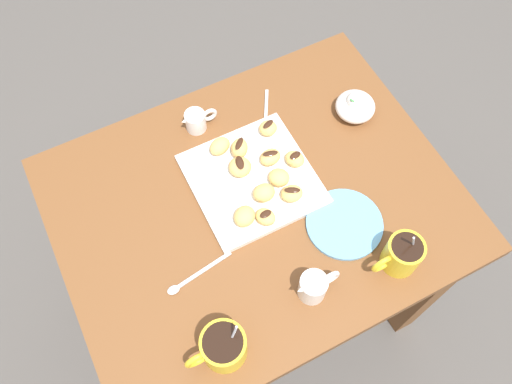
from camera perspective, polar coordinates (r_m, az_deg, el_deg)
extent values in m
plane|color=#514C47|center=(1.95, 0.05, -10.94)|extent=(8.00, 8.00, 0.00)
cube|color=brown|center=(1.26, 0.08, -1.53)|extent=(0.93, 0.74, 0.04)
cube|color=brown|center=(1.83, 6.99, 6.37)|extent=(0.07, 0.07, 0.71)
cube|color=brown|center=(1.72, -17.01, -4.17)|extent=(0.07, 0.07, 0.71)
cube|color=brown|center=(1.66, 17.98, -9.95)|extent=(0.07, 0.07, 0.71)
cube|color=white|center=(1.27, -0.41, 1.37)|extent=(0.28, 0.28, 0.02)
cylinder|color=yellow|center=(1.19, 15.55, -6.51)|extent=(0.08, 0.08, 0.09)
torus|color=yellow|center=(1.17, 13.60, -7.55)|extent=(0.06, 0.01, 0.06)
cylinder|color=black|center=(1.16, 16.00, -5.83)|extent=(0.07, 0.07, 0.01)
cylinder|color=silver|center=(1.17, 16.59, -5.54)|extent=(0.04, 0.01, 0.12)
cylinder|color=yellow|center=(1.10, -3.49, -16.34)|extent=(0.09, 0.09, 0.09)
torus|color=yellow|center=(1.09, -6.31, -17.56)|extent=(0.06, 0.01, 0.06)
cylinder|color=black|center=(1.06, -3.61, -15.95)|extent=(0.08, 0.08, 0.01)
cylinder|color=silver|center=(1.07, -2.66, -15.56)|extent=(0.04, 0.01, 0.11)
cylinder|color=white|center=(1.14, 6.15, -10.19)|extent=(0.06, 0.06, 0.07)
cone|color=white|center=(1.11, 4.99, -10.46)|extent=(0.02, 0.02, 0.02)
torus|color=white|center=(1.15, 7.91, -9.23)|extent=(0.05, 0.01, 0.05)
cylinder|color=white|center=(1.11, 6.30, -9.74)|extent=(0.05, 0.05, 0.01)
ellipsoid|color=white|center=(1.38, 10.68, 9.07)|extent=(0.10, 0.10, 0.06)
sphere|color=silver|center=(1.37, 10.82, 9.55)|extent=(0.06, 0.06, 0.06)
ellipsoid|color=green|center=(1.35, 10.53, 9.82)|extent=(0.03, 0.03, 0.02)
cylinder|color=white|center=(1.34, -6.56, 7.62)|extent=(0.05, 0.05, 0.05)
cone|color=white|center=(1.32, -7.61, 7.64)|extent=(0.02, 0.02, 0.02)
torus|color=white|center=(1.35, -5.16, 8.27)|extent=(0.04, 0.01, 0.04)
cylinder|color=#381E11|center=(1.33, -6.65, 8.15)|extent=(0.04, 0.04, 0.01)
cylinder|color=#66A8DB|center=(1.24, 9.53, -3.41)|extent=(0.18, 0.18, 0.01)
cube|color=silver|center=(1.38, 1.08, 8.51)|extent=(0.08, 0.13, 0.00)
ellipsoid|color=silver|center=(1.34, 0.97, 5.93)|extent=(0.03, 0.02, 0.01)
cube|color=silver|center=(1.19, -5.80, -8.50)|extent=(0.15, 0.03, 0.00)
ellipsoid|color=silver|center=(1.18, -8.91, -10.42)|extent=(0.03, 0.02, 0.01)
ellipsoid|color=#E5B260|center=(1.27, 4.22, 3.59)|extent=(0.06, 0.06, 0.03)
ellipsoid|color=#381E11|center=(1.26, 4.27, 3.99)|extent=(0.03, 0.02, 0.00)
ellipsoid|color=#E5B260|center=(1.22, 0.91, -0.18)|extent=(0.06, 0.05, 0.04)
ellipsoid|color=#E5B260|center=(1.24, 2.50, 1.57)|extent=(0.07, 0.07, 0.03)
ellipsoid|color=#E5B260|center=(1.32, 1.31, 6.91)|extent=(0.05, 0.04, 0.03)
ellipsoid|color=#381E11|center=(1.30, 1.33, 7.36)|extent=(0.04, 0.03, 0.00)
ellipsoid|color=#E5B260|center=(1.25, -1.70, 2.75)|extent=(0.07, 0.07, 0.04)
ellipsoid|color=#381E11|center=(1.24, -1.72, 3.23)|extent=(0.03, 0.04, 0.00)
ellipsoid|color=#E5B260|center=(1.28, -1.80, 4.75)|extent=(0.06, 0.07, 0.04)
ellipsoid|color=#381E11|center=(1.26, -1.83, 5.27)|extent=(0.04, 0.04, 0.00)
ellipsoid|color=#E5B260|center=(1.29, -3.94, 4.97)|extent=(0.07, 0.06, 0.03)
ellipsoid|color=#E5B260|center=(1.27, 1.54, 3.79)|extent=(0.06, 0.05, 0.03)
ellipsoid|color=#381E11|center=(1.26, 1.56, 4.20)|extent=(0.04, 0.02, 0.00)
ellipsoid|color=#E5B260|center=(1.23, 3.89, -0.17)|extent=(0.06, 0.05, 0.03)
ellipsoid|color=#381E11|center=(1.21, 3.94, 0.21)|extent=(0.04, 0.03, 0.00)
ellipsoid|color=#E5B260|center=(1.20, 1.03, -2.71)|extent=(0.06, 0.06, 0.03)
ellipsoid|color=#381E11|center=(1.18, 1.05, -2.39)|extent=(0.03, 0.02, 0.00)
ellipsoid|color=#E5B260|center=(1.19, -1.26, -2.64)|extent=(0.07, 0.07, 0.04)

